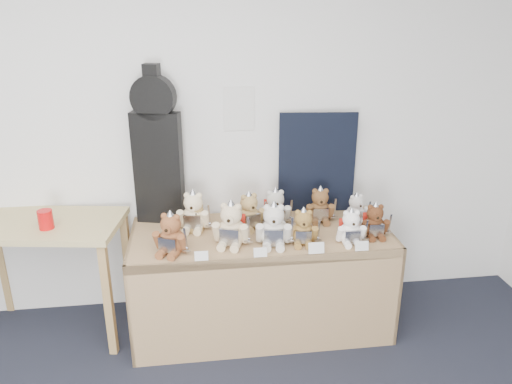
{
  "coord_description": "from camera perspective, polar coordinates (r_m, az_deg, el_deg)",
  "views": [
    {
      "loc": [
        0.49,
        -0.88,
        2.14
      ],
      "look_at": [
        0.87,
        1.99,
        1.05
      ],
      "focal_mm": 35.0,
      "sensor_mm": 36.0,
      "label": 1
    }
  ],
  "objects": [
    {
      "name": "room_shell",
      "position": [
        3.46,
        -1.97,
        9.47
      ],
      "size": [
        6.0,
        6.0,
        6.0
      ],
      "color": "silver",
      "rests_on": "floor"
    },
    {
      "name": "display_table",
      "position": [
        3.33,
        0.77,
        -7.54
      ],
      "size": [
        1.73,
        0.72,
        0.72
      ],
      "rotation": [
        0.0,
        0.0,
        -0.0
      ],
      "color": "#96784C",
      "rests_on": "floor"
    },
    {
      "name": "side_table",
      "position": [
        3.55,
        -22.95,
        -5.06
      ],
      "size": [
        1.06,
        0.7,
        0.83
      ],
      "rotation": [
        0.0,
        0.0,
        -0.16
      ],
      "color": "tan",
      "rests_on": "floor"
    },
    {
      "name": "guitar_case",
      "position": [
        3.39,
        -11.25,
        4.93
      ],
      "size": [
        0.34,
        0.18,
        1.07
      ],
      "rotation": [
        0.0,
        0.0,
        -0.26
      ],
      "color": "black",
      "rests_on": "display_table"
    },
    {
      "name": "navy_board",
      "position": [
        3.57,
        6.97,
        3.29
      ],
      "size": [
        0.54,
        0.07,
        0.73
      ],
      "primitive_type": "cube",
      "rotation": [
        0.0,
        0.0,
        -0.1
      ],
      "color": "black",
      "rests_on": "display_table"
    },
    {
      "name": "red_cup",
      "position": [
        3.37,
        -22.91,
        -2.91
      ],
      "size": [
        0.09,
        0.09,
        0.12
      ],
      "primitive_type": "cylinder",
      "color": "red",
      "rests_on": "side_table"
    },
    {
      "name": "teddy_front_far_left",
      "position": [
        3.06,
        -9.69,
        -4.89
      ],
      "size": [
        0.23,
        0.23,
        0.29
      ],
      "rotation": [
        0.0,
        0.0,
        -0.38
      ],
      "color": "brown",
      "rests_on": "display_table"
    },
    {
      "name": "teddy_front_left",
      "position": [
        3.12,
        -2.86,
        -3.9
      ],
      "size": [
        0.26,
        0.24,
        0.32
      ],
      "rotation": [
        0.0,
        0.0,
        -0.29
      ],
      "color": "beige",
      "rests_on": "display_table"
    },
    {
      "name": "teddy_front_centre",
      "position": [
        3.11,
        2.04,
        -3.97
      ],
      "size": [
        0.25,
        0.22,
        0.31
      ],
      "rotation": [
        0.0,
        0.0,
        -0.16
      ],
      "color": "silver",
      "rests_on": "display_table"
    },
    {
      "name": "teddy_front_right",
      "position": [
        3.15,
        5.41,
        -4.16
      ],
      "size": [
        0.21,
        0.19,
        0.26
      ],
      "rotation": [
        0.0,
        0.0,
        -0.16
      ],
      "color": "olive",
      "rests_on": "display_table"
    },
    {
      "name": "teddy_front_far_right",
      "position": [
        3.2,
        10.77,
        -4.09
      ],
      "size": [
        0.21,
        0.17,
        0.25
      ],
      "rotation": [
        0.0,
        0.0,
        -0.04
      ],
      "color": "white",
      "rests_on": "display_table"
    },
    {
      "name": "teddy_front_end",
      "position": [
        3.32,
        13.4,
        -3.35
      ],
      "size": [
        0.21,
        0.18,
        0.25
      ],
      "rotation": [
        0.0,
        0.0,
        -0.06
      ],
      "color": "#55311D",
      "rests_on": "display_table"
    },
    {
      "name": "teddy_back_left",
      "position": [
        3.35,
        -7.15,
        -2.37
      ],
      "size": [
        0.25,
        0.22,
        0.3
      ],
      "rotation": [
        0.0,
        0.0,
        -0.2
      ],
      "color": "beige",
      "rests_on": "display_table"
    },
    {
      "name": "teddy_back_centre_left",
      "position": [
        3.35,
        -0.76,
        -2.36
      ],
      "size": [
        0.23,
        0.21,
        0.28
      ],
      "rotation": [
        0.0,
        0.0,
        0.32
      ],
      "color": "tan",
      "rests_on": "display_table"
    },
    {
      "name": "teddy_back_centre_right",
      "position": [
        3.41,
        2.23,
        -1.92
      ],
      "size": [
        0.23,
        0.19,
        0.28
      ],
      "rotation": [
        0.0,
        0.0,
        0.03
      ],
      "color": "silver",
      "rests_on": "display_table"
    },
    {
      "name": "teddy_back_right",
      "position": [
        3.48,
        7.31,
        -1.64
      ],
      "size": [
        0.22,
        0.19,
        0.27
      ],
      "rotation": [
        0.0,
        0.0,
        -0.1
      ],
      "color": "brown",
      "rests_on": "display_table"
    },
    {
      "name": "teddy_back_end",
      "position": [
        3.51,
        11.38,
        -2.01
      ],
      "size": [
        0.2,
        0.17,
        0.23
      ],
      "rotation": [
        0.0,
        0.0,
        0.25
      ],
      "color": "silver",
      "rests_on": "display_table"
    },
    {
      "name": "teddy_back_far_left",
      "position": [
        3.36,
        -6.74,
        -2.9
      ],
      "size": [
        0.17,
        0.15,
        0.21
      ],
      "rotation": [
        0.0,
        0.0,
        -0.15
      ],
      "color": "#9C7C49",
      "rests_on": "display_table"
    },
    {
      "name": "entry_card_a",
      "position": [
        2.98,
        -6.26,
        -7.28
      ],
      "size": [
        0.08,
        0.02,
        0.06
      ],
      "primitive_type": "cube",
      "rotation": [
        -0.24,
        0.0,
        -0.0
      ],
      "color": "silver",
      "rests_on": "display_table"
    },
    {
      "name": "entry_card_b",
      "position": [
        3.0,
        0.5,
        -6.91
      ],
      "size": [
        0.08,
        0.02,
        0.06
      ],
      "primitive_type": "cube",
      "rotation": [
        -0.24,
        0.0,
        -0.0
      ],
      "color": "silver",
      "rests_on": "display_table"
    },
    {
      "name": "entry_card_c",
      "position": [
        3.06,
        6.91,
        -6.37
      ],
      "size": [
        0.1,
        0.02,
        0.07
      ],
      "primitive_type": "cube",
      "rotation": [
        -0.24,
        0.0,
        -0.0
      ],
      "color": "silver",
      "rests_on": "display_table"
    },
    {
      "name": "entry_card_d",
      "position": [
        3.14,
        12.0,
        -6.05
      ],
      "size": [
        0.08,
        0.02,
        0.06
      ],
      "primitive_type": "cube",
      "rotation": [
        -0.24,
        0.0,
        -0.0
      ],
      "color": "silver",
      "rests_on": "display_table"
    }
  ]
}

